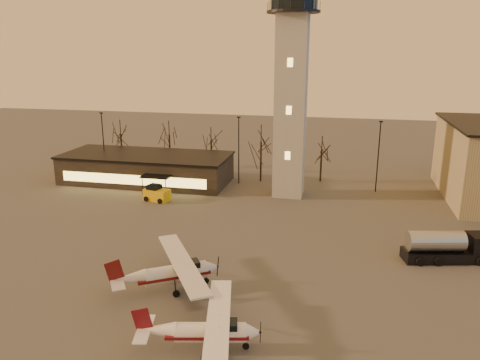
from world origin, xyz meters
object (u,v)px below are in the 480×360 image
object	(u,v)px
terminal	(147,168)
cessna_front	(213,335)
fuel_truck	(446,249)
cessna_rear	(178,276)
control_tower	(292,75)
service_cart	(157,195)

from	to	relation	value
terminal	cessna_front	size ratio (longest dim) A/B	2.23
terminal	fuel_truck	size ratio (longest dim) A/B	3.04
cessna_front	cessna_rear	distance (m)	9.05
fuel_truck	control_tower	bearing A→B (deg)	120.78
terminal	cessna_front	distance (m)	43.70
terminal	cessna_front	xyz separation A→B (m)	(21.26, -38.16, -1.08)
terminal	service_cart	world-z (taller)	terminal
fuel_truck	cessna_rear	bearing A→B (deg)	-168.12
terminal	fuel_truck	world-z (taller)	terminal
terminal	service_cart	distance (m)	10.02
cessna_front	fuel_truck	bearing A→B (deg)	32.84
control_tower	terminal	bearing A→B (deg)	174.85
fuel_truck	terminal	bearing A→B (deg)	140.01
terminal	fuel_truck	distance (m)	44.05
terminal	cessna_rear	xyz separation A→B (m)	(16.12, -30.71, -0.98)
terminal	service_cart	xyz separation A→B (m)	(5.08, -8.53, -1.34)
cessna_rear	service_cart	xyz separation A→B (m)	(-11.03, 22.18, -0.36)
control_tower	cessna_front	bearing A→B (deg)	-91.17
cessna_rear	service_cart	world-z (taller)	cessna_rear
fuel_truck	service_cart	distance (m)	36.03
control_tower	service_cart	distance (m)	23.86
control_tower	terminal	xyz separation A→B (m)	(-21.99, 1.98, -14.17)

